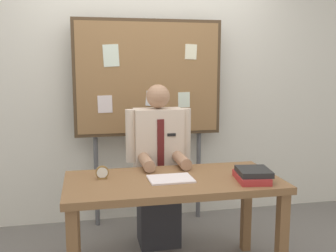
{
  "coord_description": "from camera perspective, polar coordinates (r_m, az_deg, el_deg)",
  "views": [
    {
      "loc": [
        -0.59,
        -2.63,
        1.54
      ],
      "look_at": [
        0.0,
        0.17,
        1.1
      ],
      "focal_mm": 42.3,
      "sensor_mm": 36.0,
      "label": 1
    }
  ],
  "objects": [
    {
      "name": "back_wall",
      "position": [
        3.94,
        -3.27,
        6.05
      ],
      "size": [
        6.4,
        0.08,
        2.7
      ],
      "primitive_type": "cube",
      "color": "silver",
      "rests_on": "ground_plane"
    },
    {
      "name": "desk",
      "position": [
        2.84,
        0.72,
        -9.52
      ],
      "size": [
        1.5,
        0.73,
        0.75
      ],
      "color": "brown",
      "rests_on": "ground_plane"
    },
    {
      "name": "person",
      "position": [
        3.37,
        -1.38,
        -6.66
      ],
      "size": [
        0.55,
        0.56,
        1.38
      ],
      "color": "#2D2D33",
      "rests_on": "ground_plane"
    },
    {
      "name": "bulletin_board",
      "position": [
        3.73,
        -2.81,
        6.54
      ],
      "size": [
        1.39,
        0.09,
        1.96
      ],
      "color": "#4C3823",
      "rests_on": "ground_plane"
    },
    {
      "name": "book_stack",
      "position": [
        2.82,
        12.06,
        -6.91
      ],
      "size": [
        0.26,
        0.32,
        0.08
      ],
      "color": "#B22D2D",
      "rests_on": "desk"
    },
    {
      "name": "open_notebook",
      "position": [
        2.79,
        0.38,
        -7.63
      ],
      "size": [
        0.31,
        0.24,
        0.01
      ],
      "primitive_type": "cube",
      "rotation": [
        0.0,
        0.0,
        0.02
      ],
      "color": "silver",
      "rests_on": "desk"
    },
    {
      "name": "desk_clock",
      "position": [
        2.83,
        -9.47,
        -6.71
      ],
      "size": [
        0.09,
        0.04,
        0.09
      ],
      "color": "olive",
      "rests_on": "desk"
    }
  ]
}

